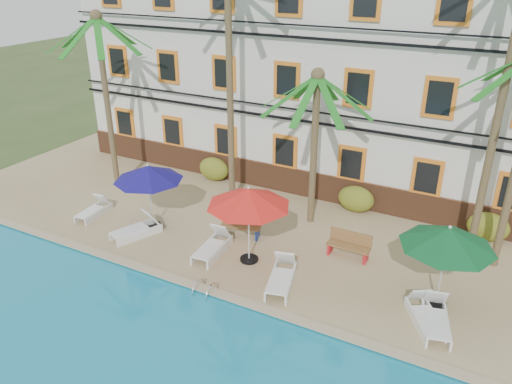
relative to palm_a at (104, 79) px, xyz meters
The scene contains 23 objects.
ground 10.71m from the palm_a, 24.56° to the right, with size 100.00×100.00×0.00m, color #384C23.
pool_deck 9.97m from the palm_a, ahead, with size 30.00×12.00×0.25m, color tan.
pool_coping 10.94m from the palm_a, 29.36° to the right, with size 30.00×0.35×0.06m, color tan.
hotel_building 10.47m from the palm_a, 35.57° to the left, with size 25.40×6.44×10.22m.
palm_a is the anchor object (origin of this frame).
palm_b 5.78m from the palm_a, 10.10° to the left, with size 4.20×4.20×10.01m.
palm_c 9.24m from the palm_a, ahead, with size 4.20×4.20×6.06m.
palm_d 15.19m from the palm_a, ahead, with size 4.20×4.20×10.58m.
shrub_left 6.26m from the palm_a, 37.40° to the left, with size 1.50×0.90×1.10m, color #245819.
shrub_mid 11.64m from the palm_a, 14.55° to the left, with size 1.50×0.90×1.10m, color #245819.
shrub_right 16.30m from the palm_a, ahead, with size 1.50×0.90×1.10m, color #245819.
umbrella_blue 5.22m from the palm_a, 30.32° to the right, with size 2.62×2.62×2.62m.
umbrella_red 9.11m from the palm_a, 17.59° to the right, with size 2.83×2.83×2.83m.
umbrella_green 14.91m from the palm_a, ahead, with size 2.73×2.73×2.73m.
lounger_a 5.52m from the palm_a, 66.31° to the right, with size 0.72×1.70×0.79m.
lounger_b 6.77m from the palm_a, 39.46° to the right, with size 1.33×2.01×0.89m.
lounger_c 8.86m from the palm_a, 22.12° to the right, with size 0.85×1.99×0.92m.
lounger_d 11.49m from the palm_a, 18.92° to the right, with size 1.19×2.10×0.94m.
lounger_e 15.42m from the palm_a, 12.32° to the right, with size 1.44×1.84×0.83m.
lounger_f 15.72m from the palm_a, 12.24° to the right, with size 1.14×2.01×0.90m.
bench_left 8.61m from the palm_a, ahead, with size 1.57×0.79×0.93m.
bench_right 12.18m from the palm_a, ahead, with size 1.50×0.48×0.93m.
pool_ladder 10.60m from the palm_a, 31.44° to the right, with size 0.54×0.74×0.74m.
Camera 1 is at (6.92, -11.61, 9.74)m, focal length 35.00 mm.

